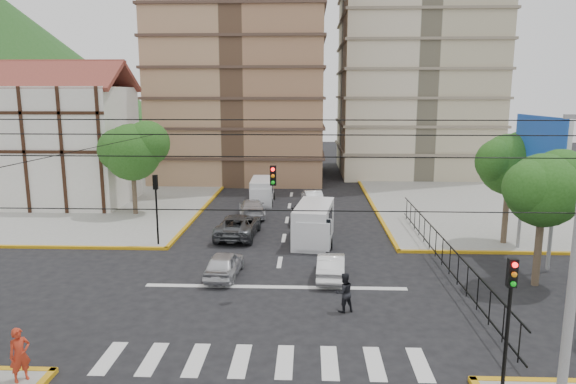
{
  "coord_description": "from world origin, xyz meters",
  "views": [
    {
      "loc": [
        1.59,
        -22.87,
        9.44
      ],
      "look_at": [
        0.46,
        5.44,
        4.0
      ],
      "focal_mm": 32.0,
      "sensor_mm": 36.0,
      "label": 1
    }
  ],
  "objects_px": {
    "car_white_front_right": "(331,266)",
    "traffic_light_nw": "(156,198)",
    "car_silver_front_left": "(224,264)",
    "pedestrian_sw_corner": "(20,355)",
    "pedestrian_crosswalk": "(344,292)",
    "van_right_lane": "(314,225)",
    "van_left_lane": "(262,192)",
    "traffic_light_se": "(509,303)"
  },
  "relations": [
    {
      "from": "traffic_light_se",
      "to": "car_silver_front_left",
      "type": "bearing_deg",
      "value": 135.38
    },
    {
      "from": "pedestrian_sw_corner",
      "to": "pedestrian_crosswalk",
      "type": "relative_size",
      "value": 1.03
    },
    {
      "from": "traffic_light_nw",
      "to": "car_white_front_right",
      "type": "relative_size",
      "value": 1.11
    },
    {
      "from": "traffic_light_nw",
      "to": "car_white_front_right",
      "type": "distance_m",
      "value": 12.06
    },
    {
      "from": "traffic_light_se",
      "to": "pedestrian_crosswalk",
      "type": "distance_m",
      "value": 8.05
    },
    {
      "from": "car_white_front_right",
      "to": "traffic_light_nw",
      "type": "bearing_deg",
      "value": -22.31
    },
    {
      "from": "pedestrian_sw_corner",
      "to": "van_right_lane",
      "type": "bearing_deg",
      "value": 11.66
    },
    {
      "from": "traffic_light_se",
      "to": "van_right_lane",
      "type": "height_order",
      "value": "traffic_light_se"
    },
    {
      "from": "traffic_light_nw",
      "to": "car_silver_front_left",
      "type": "height_order",
      "value": "traffic_light_nw"
    },
    {
      "from": "car_white_front_right",
      "to": "pedestrian_sw_corner",
      "type": "xyz_separation_m",
      "value": [
        -10.6,
        -10.42,
        0.41
      ]
    },
    {
      "from": "pedestrian_sw_corner",
      "to": "car_silver_front_left",
      "type": "bearing_deg",
      "value": 16.11
    },
    {
      "from": "van_right_lane",
      "to": "pedestrian_crosswalk",
      "type": "distance_m",
      "value": 10.67
    },
    {
      "from": "car_white_front_right",
      "to": "van_right_lane",
      "type": "bearing_deg",
      "value": -78.8
    },
    {
      "from": "pedestrian_crosswalk",
      "to": "car_silver_front_left",
      "type": "bearing_deg",
      "value": -58.07
    },
    {
      "from": "van_left_lane",
      "to": "traffic_light_nw",
      "type": "bearing_deg",
      "value": -113.84
    },
    {
      "from": "traffic_light_nw",
      "to": "van_right_lane",
      "type": "bearing_deg",
      "value": 7.08
    },
    {
      "from": "van_right_lane",
      "to": "van_left_lane",
      "type": "bearing_deg",
      "value": 118.13
    },
    {
      "from": "van_right_lane",
      "to": "van_left_lane",
      "type": "relative_size",
      "value": 1.19
    },
    {
      "from": "traffic_light_nw",
      "to": "car_white_front_right",
      "type": "bearing_deg",
      "value": -25.99
    },
    {
      "from": "pedestrian_crosswalk",
      "to": "pedestrian_sw_corner",
      "type": "bearing_deg",
      "value": 6.67
    },
    {
      "from": "van_right_lane",
      "to": "pedestrian_sw_corner",
      "type": "relative_size",
      "value": 3.1
    },
    {
      "from": "traffic_light_se",
      "to": "car_white_front_right",
      "type": "height_order",
      "value": "traffic_light_se"
    },
    {
      "from": "car_silver_front_left",
      "to": "traffic_light_se",
      "type": "bearing_deg",
      "value": 138.91
    },
    {
      "from": "traffic_light_se",
      "to": "pedestrian_sw_corner",
      "type": "relative_size",
      "value": 2.41
    },
    {
      "from": "traffic_light_se",
      "to": "traffic_light_nw",
      "type": "relative_size",
      "value": 1.0
    },
    {
      "from": "traffic_light_se",
      "to": "pedestrian_sw_corner",
      "type": "distance_m",
      "value": 15.72
    },
    {
      "from": "traffic_light_nw",
      "to": "car_silver_front_left",
      "type": "bearing_deg",
      "value": -45.79
    },
    {
      "from": "traffic_light_nw",
      "to": "pedestrian_sw_corner",
      "type": "height_order",
      "value": "traffic_light_nw"
    },
    {
      "from": "traffic_light_se",
      "to": "pedestrian_crosswalk",
      "type": "relative_size",
      "value": 2.49
    },
    {
      "from": "car_white_front_right",
      "to": "pedestrian_crosswalk",
      "type": "distance_m",
      "value": 4.23
    },
    {
      "from": "traffic_light_nw",
      "to": "pedestrian_crosswalk",
      "type": "height_order",
      "value": "traffic_light_nw"
    },
    {
      "from": "traffic_light_se",
      "to": "van_left_lane",
      "type": "distance_m",
      "value": 30.52
    },
    {
      "from": "traffic_light_nw",
      "to": "pedestrian_crosswalk",
      "type": "xyz_separation_m",
      "value": [
        10.99,
        -9.38,
        -2.23
      ]
    },
    {
      "from": "traffic_light_se",
      "to": "van_right_lane",
      "type": "relative_size",
      "value": 0.78
    },
    {
      "from": "traffic_light_se",
      "to": "van_right_lane",
      "type": "xyz_separation_m",
      "value": [
        -5.83,
        16.81,
        -1.93
      ]
    },
    {
      "from": "van_right_lane",
      "to": "van_left_lane",
      "type": "height_order",
      "value": "van_right_lane"
    },
    {
      "from": "van_right_lane",
      "to": "car_white_front_right",
      "type": "relative_size",
      "value": 1.43
    },
    {
      "from": "traffic_light_se",
      "to": "car_silver_front_left",
      "type": "height_order",
      "value": "traffic_light_se"
    },
    {
      "from": "van_right_lane",
      "to": "pedestrian_sw_corner",
      "type": "distance_m",
      "value": 19.44
    },
    {
      "from": "car_white_front_right",
      "to": "pedestrian_sw_corner",
      "type": "relative_size",
      "value": 2.18
    },
    {
      "from": "car_white_front_right",
      "to": "traffic_light_se",
      "type": "bearing_deg",
      "value": 119.25
    },
    {
      "from": "van_left_lane",
      "to": "car_white_front_right",
      "type": "bearing_deg",
      "value": -75.49
    }
  ]
}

